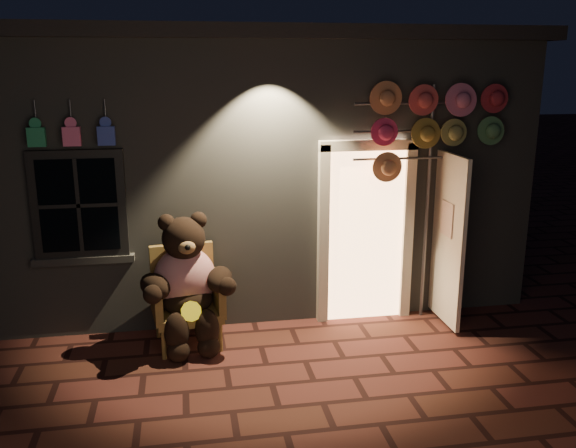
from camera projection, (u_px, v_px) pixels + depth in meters
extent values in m
plane|color=#50231E|center=(272.00, 385.00, 5.95)|extent=(60.00, 60.00, 0.00)
cube|color=slate|center=(233.00, 157.00, 9.34)|extent=(7.00, 5.00, 3.30)
cube|color=black|center=(231.00, 40.00, 8.90)|extent=(7.30, 5.30, 0.16)
cube|color=black|center=(79.00, 205.00, 6.63)|extent=(1.00, 0.10, 1.20)
cube|color=black|center=(79.00, 205.00, 6.60)|extent=(0.82, 0.06, 1.02)
cube|color=slate|center=(84.00, 260.00, 6.79)|extent=(1.10, 0.14, 0.08)
cube|color=#FFB472|center=(365.00, 234.00, 7.32)|extent=(0.92, 0.10, 2.10)
cube|color=beige|center=(323.00, 237.00, 7.19)|extent=(0.12, 0.12, 2.20)
cube|color=beige|center=(407.00, 233.00, 7.36)|extent=(0.12, 0.12, 2.20)
cube|color=beige|center=(369.00, 145.00, 7.00)|extent=(1.16, 0.12, 0.12)
cube|color=beige|center=(448.00, 240.00, 7.10)|extent=(0.05, 0.80, 2.00)
cube|color=#258958|center=(37.00, 137.00, 6.31)|extent=(0.18, 0.07, 0.20)
cylinder|color=#59595E|center=(35.00, 112.00, 6.30)|extent=(0.02, 0.02, 0.25)
cube|color=pink|center=(72.00, 136.00, 6.37)|extent=(0.18, 0.07, 0.20)
cylinder|color=#59595E|center=(71.00, 112.00, 6.36)|extent=(0.02, 0.02, 0.25)
cube|color=#3043A8|center=(106.00, 136.00, 6.42)|extent=(0.18, 0.07, 0.20)
cylinder|color=#59595E|center=(105.00, 111.00, 6.42)|extent=(0.02, 0.02, 0.25)
cube|color=olive|center=(188.00, 313.00, 6.72)|extent=(0.79, 0.75, 0.10)
cube|color=olive|center=(182.00, 274.00, 6.91)|extent=(0.71, 0.18, 0.71)
cube|color=olive|center=(156.00, 300.00, 6.56)|extent=(0.16, 0.61, 0.40)
cube|color=olive|center=(217.00, 293.00, 6.75)|extent=(0.16, 0.61, 0.40)
cylinder|color=olive|center=(164.00, 345.00, 6.43)|extent=(0.05, 0.05, 0.32)
cylinder|color=olive|center=(220.00, 337.00, 6.61)|extent=(0.05, 0.05, 0.32)
cylinder|color=olive|center=(158.00, 324.00, 6.95)|extent=(0.05, 0.05, 0.32)
cylinder|color=olive|center=(211.00, 317.00, 7.13)|extent=(0.05, 0.05, 0.32)
ellipsoid|color=#A8111F|center=(185.00, 279.00, 6.67)|extent=(0.75, 0.64, 0.72)
ellipsoid|color=black|center=(187.00, 299.00, 6.65)|extent=(0.62, 0.55, 0.34)
sphere|color=black|center=(184.00, 238.00, 6.50)|extent=(0.52, 0.52, 0.46)
sphere|color=black|center=(166.00, 222.00, 6.44)|extent=(0.18, 0.18, 0.18)
sphere|color=black|center=(198.00, 220.00, 6.54)|extent=(0.18, 0.18, 0.18)
ellipsoid|color=olive|center=(187.00, 247.00, 6.32)|extent=(0.20, 0.15, 0.15)
ellipsoid|color=black|center=(155.00, 286.00, 6.36)|extent=(0.45, 0.54, 0.26)
ellipsoid|color=black|center=(220.00, 279.00, 6.56)|extent=(0.36, 0.52, 0.26)
ellipsoid|color=black|center=(177.00, 333.00, 6.39)|extent=(0.26, 0.26, 0.45)
ellipsoid|color=black|center=(207.00, 329.00, 6.48)|extent=(0.26, 0.26, 0.45)
sphere|color=black|center=(178.00, 351.00, 6.38)|extent=(0.24, 0.24, 0.24)
sphere|color=black|center=(209.00, 347.00, 6.47)|extent=(0.24, 0.24, 0.24)
cylinder|color=yellow|center=(191.00, 311.00, 6.38)|extent=(0.23, 0.12, 0.21)
cylinder|color=#59595E|center=(427.00, 205.00, 7.25)|extent=(0.04, 0.04, 2.81)
cylinder|color=#59595E|center=(408.00, 103.00, 6.88)|extent=(1.25, 0.03, 0.03)
cylinder|color=#59595E|center=(406.00, 131.00, 6.96)|extent=(1.25, 0.03, 0.03)
cylinder|color=#59595E|center=(405.00, 158.00, 7.03)|extent=(1.25, 0.03, 0.03)
cylinder|color=#BE7249|center=(387.00, 99.00, 6.76)|extent=(0.35, 0.11, 0.36)
cylinder|color=#CB4546|center=(423.00, 99.00, 6.80)|extent=(0.35, 0.11, 0.36)
cylinder|color=#D8698E|center=(460.00, 99.00, 6.84)|extent=(0.35, 0.11, 0.36)
cylinder|color=#AC2733|center=(491.00, 98.00, 6.97)|extent=(0.35, 0.11, 0.36)
cylinder|color=#D72E60|center=(386.00, 132.00, 6.83)|extent=(0.35, 0.11, 0.36)
cylinder|color=olive|center=(423.00, 132.00, 6.87)|extent=(0.35, 0.11, 0.36)
cylinder|color=#97924D|center=(455.00, 131.00, 6.99)|extent=(0.35, 0.11, 0.36)
cylinder|color=#4F8551|center=(490.00, 130.00, 7.03)|extent=(0.35, 0.11, 0.36)
cylinder|color=#EB9A62|center=(386.00, 165.00, 6.89)|extent=(0.35, 0.11, 0.36)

